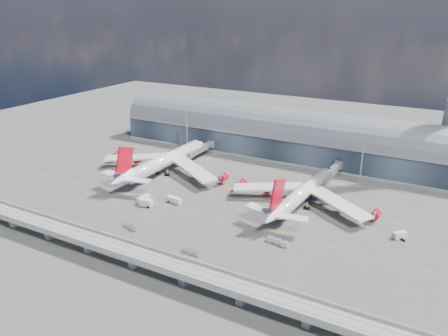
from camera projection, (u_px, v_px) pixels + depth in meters
The scene contains 19 objects.
ground at pixel (215, 205), 190.44m from camera, with size 500.00×500.00×0.00m, color #474744.
taxi_lines at pixel (238, 188), 208.63m from camera, with size 200.00×80.12×0.01m.
terminal at pixel (282, 136), 250.68m from camera, with size 200.00×30.00×28.00m.
guideway at pixel (132, 254), 143.33m from camera, with size 220.00×8.50×7.20m.
floodlight_mast_left at pixel (187, 131), 253.40m from camera, with size 3.00×0.70×25.70m.
floodlight_mast_right at pixel (362, 158), 208.53m from camera, with size 3.00×0.70×25.70m.
airliner_left at pixel (163, 161), 224.42m from camera, with size 72.59×76.22×23.27m.
airliner_right at pixel (302, 194), 188.22m from camera, with size 65.78×68.76×21.81m.
jet_bridge_left at pixel (202, 148), 249.82m from camera, with size 4.40×28.00×7.25m.
jet_bridge_right at pixel (332, 172), 214.16m from camera, with size 4.40×32.00×7.25m.
service_truck_0 at pixel (144, 199), 193.24m from camera, with size 2.82×6.84×2.76m.
service_truck_1 at pixel (146, 203), 189.00m from camera, with size 5.92×3.47×3.24m.
service_truck_2 at pixel (174, 200), 192.41m from camera, with size 7.56×3.18×2.66m.
service_truck_3 at pixel (400, 235), 162.92m from camera, with size 5.21×5.46×2.64m.
service_truck_4 at pixel (326, 200), 192.19m from camera, with size 2.98×4.85×2.62m.
service_truck_5 at pixel (199, 176), 219.26m from camera, with size 6.59×4.36×2.97m.
cargo_train_0 at pixel (130, 227), 170.21m from camera, with size 7.85×3.81×1.73m.
cargo_train_1 at pixel (192, 252), 152.75m from camera, with size 7.41×1.95×1.64m.
cargo_train_2 at pixel (278, 242), 158.99m from camera, with size 8.92×3.28×1.95m.
Camera 1 is at (86.28, -149.82, 81.61)m, focal length 35.00 mm.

